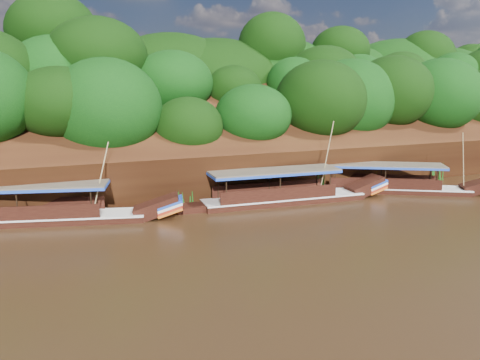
% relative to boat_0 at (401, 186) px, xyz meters
% --- Properties ---
extents(ground, '(160.00, 160.00, 0.00)m').
position_rel_boat_0_xyz_m(ground, '(-12.48, -6.54, -0.54)').
color(ground, black).
rests_on(ground, ground).
extents(riverbank, '(120.00, 30.06, 19.40)m').
position_rel_boat_0_xyz_m(riverbank, '(-12.49, 16.19, 1.35)').
color(riverbank, black).
rests_on(riverbank, ground).
extents(boat_0, '(13.70, 8.81, 5.59)m').
position_rel_boat_0_xyz_m(boat_0, '(0.00, 0.00, 0.00)').
color(boat_0, black).
rests_on(boat_0, ground).
extents(boat_1, '(15.08, 3.21, 6.69)m').
position_rel_boat_0_xyz_m(boat_1, '(-9.92, 0.49, 0.05)').
color(boat_1, black).
rests_on(boat_1, ground).
extents(boat_2, '(16.35, 5.92, 5.71)m').
position_rel_boat_0_xyz_m(boat_2, '(-27.21, 1.73, 0.04)').
color(boat_2, black).
rests_on(boat_2, ground).
extents(reeds, '(49.30, 2.39, 1.88)m').
position_rel_boat_0_xyz_m(reeds, '(-15.69, 2.92, 0.32)').
color(reeds, '#1A5916').
rests_on(reeds, ground).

